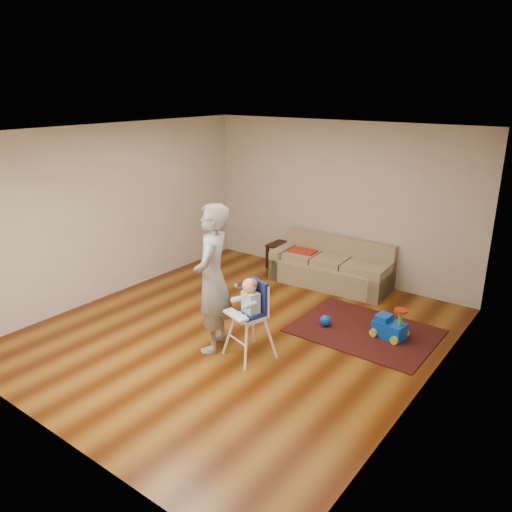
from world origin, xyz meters
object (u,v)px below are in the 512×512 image
Objects in this scene: sofa at (331,263)px; toy_ball at (325,320)px; high_chair at (250,319)px; ride_on_toy at (390,322)px; side_table at (282,256)px; adult at (212,279)px.

toy_ball is (0.71, -1.45, -0.29)m from sofa.
high_chair reaches higher than sofa.
high_chair is (0.35, -2.72, 0.12)m from sofa.
high_chair reaches higher than ride_on_toy.
high_chair is at bearing -86.22° from sofa.
ride_on_toy reaches higher than toy_ball.
toy_ball is 1.39m from high_chair.
adult reaches higher than side_table.
high_chair is at bearing -63.10° from side_table.
side_table is at bearing 134.27° from high_chair.
toy_ball is at bearing 122.92° from adult.
sofa is 2.75m from high_chair.
toy_ball is at bearing -157.47° from ride_on_toy.
sofa is 1.94× the size of high_chair.
side_table is 3.30m from high_chair.
ride_on_toy is (2.71, -1.43, 0.01)m from side_table.
sofa is 12.61× the size of toy_ball.
high_chair is at bearing -105.99° from toy_ball.
toy_ball is at bearing -41.85° from side_table.
ride_on_toy is at bearing 108.28° from adult.
adult is at bearing -72.06° from side_table.
side_table is at bearing 138.15° from toy_ball.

